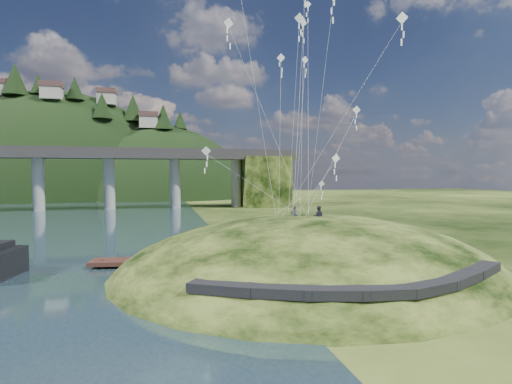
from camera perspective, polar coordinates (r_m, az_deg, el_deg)
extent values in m
plane|color=black|center=(32.94, -4.37, -12.84)|extent=(320.00, 320.00, 0.00)
ellipsoid|color=black|center=(37.29, 7.67, -13.38)|extent=(36.00, 32.00, 13.00)
cube|color=black|center=(24.56, -4.77, -13.40)|extent=(4.32, 3.62, 0.71)
cube|color=black|center=(23.65, 3.30, -13.88)|extent=(4.10, 2.97, 0.61)
cube|color=black|center=(23.80, 11.16, -13.84)|extent=(3.85, 2.37, 0.62)
cube|color=black|center=(24.82, 18.08, -13.33)|extent=(3.62, 1.83, 0.66)
cube|color=black|center=(26.63, 23.46, -12.29)|extent=(3.82, 2.27, 0.68)
cube|color=black|center=(29.17, 27.09, -10.86)|extent=(4.11, 2.97, 0.71)
cube|color=black|center=(32.25, 29.34, -9.57)|extent=(4.26, 3.43, 0.66)
cylinder|color=#97958F|center=(104.81, -28.67, 1.15)|extent=(2.60, 2.60, 13.00)
cylinder|color=#97958F|center=(101.95, -20.22, 1.28)|extent=(2.60, 2.60, 13.00)
cylinder|color=#97958F|center=(101.41, -11.48, 1.39)|extent=(2.60, 2.60, 13.00)
cylinder|color=#97958F|center=(103.22, -2.85, 1.47)|extent=(2.60, 2.60, 13.00)
cube|color=black|center=(104.91, 1.18, 1.49)|extent=(12.00, 11.00, 13.00)
ellipsoid|color=black|center=(161.79, -26.24, -2.78)|extent=(96.00, 68.00, 88.00)
ellipsoid|color=black|center=(150.49, -13.71, -4.50)|extent=(76.00, 56.00, 72.00)
cone|color=black|center=(155.60, -31.19, 13.64)|extent=(8.01, 8.01, 10.54)
cone|color=black|center=(152.94, -28.67, 13.38)|extent=(4.97, 4.97, 6.54)
cone|color=black|center=(148.35, -24.46, 13.34)|extent=(5.83, 5.83, 7.67)
cone|color=black|center=(141.13, -21.14, 11.45)|extent=(6.47, 6.47, 8.51)
cone|color=black|center=(147.22, -17.16, 11.40)|extent=(7.13, 7.13, 9.38)
cone|color=black|center=(141.63, -13.10, 10.42)|extent=(6.56, 6.56, 8.63)
cone|color=black|center=(147.35, -10.81, 10.07)|extent=(4.88, 4.88, 6.42)
cube|color=beige|center=(159.71, -32.59, 12.13)|extent=(6.00, 5.00, 4.00)
cube|color=brown|center=(160.19, -32.62, 13.08)|extent=(6.40, 5.40, 1.60)
cube|color=beige|center=(147.26, -27.17, 12.42)|extent=(6.00, 5.00, 4.00)
cube|color=brown|center=(147.75, -27.20, 13.45)|extent=(6.40, 5.40, 1.60)
cube|color=beige|center=(150.40, -20.55, 12.30)|extent=(6.00, 5.00, 4.00)
cube|color=brown|center=(150.88, -20.57, 13.31)|extent=(6.40, 5.40, 1.60)
cube|color=beige|center=(142.35, -15.09, 9.55)|extent=(6.00, 5.00, 4.00)
cube|color=brown|center=(142.69, -15.11, 10.63)|extent=(6.40, 5.40, 1.60)
cube|color=#331A15|center=(39.21, -11.72, -9.61)|extent=(15.47, 4.93, 0.38)
cylinder|color=#331A15|center=(40.65, -21.05, -9.69)|extent=(0.33, 0.33, 1.09)
cylinder|color=#331A15|center=(39.83, -16.47, -9.87)|extent=(0.33, 0.33, 1.09)
cylinder|color=#331A15|center=(39.27, -11.72, -10.00)|extent=(0.33, 0.33, 1.09)
cylinder|color=#331A15|center=(38.98, -6.87, -10.06)|extent=(0.33, 0.33, 1.09)
cylinder|color=#331A15|center=(38.97, -1.98, -10.04)|extent=(0.33, 0.33, 1.09)
imported|color=#262633|center=(36.16, 5.45, -1.96)|extent=(0.73, 0.54, 1.81)
imported|color=#262633|center=(35.92, 8.91, -1.97)|extent=(1.10, 1.00, 1.84)
cube|color=white|center=(44.28, 14.17, 11.30)|extent=(0.87, 0.19, 0.87)
cube|color=white|center=(44.19, 14.16, 10.51)|extent=(0.11, 0.04, 0.51)
cube|color=white|center=(44.11, 14.15, 9.71)|extent=(0.11, 0.04, 0.51)
cube|color=white|center=(44.04, 14.14, 8.91)|extent=(0.11, 0.04, 0.51)
cube|color=white|center=(34.45, 6.21, 23.48)|extent=(0.78, 0.26, 0.76)
cube|color=white|center=(34.26, 6.21, 22.61)|extent=(0.10, 0.03, 0.45)
cube|color=white|center=(34.07, 6.20, 21.74)|extent=(0.10, 0.03, 0.45)
cube|color=white|center=(33.90, 6.20, 20.85)|extent=(0.10, 0.03, 0.45)
cube|color=white|center=(31.44, 10.99, 24.97)|extent=(0.10, 0.05, 0.46)
cube|color=white|center=(31.23, 10.98, 24.01)|extent=(0.10, 0.05, 0.46)
cube|color=white|center=(31.03, 10.97, 23.05)|extent=(0.10, 0.05, 0.46)
cube|color=white|center=(37.96, 6.91, 24.98)|extent=(0.09, 0.03, 0.42)
cube|color=white|center=(32.43, 20.15, 22.31)|extent=(0.65, 0.57, 0.80)
cube|color=white|center=(32.24, 20.13, 21.34)|extent=(0.10, 0.06, 0.48)
cube|color=white|center=(32.05, 20.11, 20.36)|extent=(0.10, 0.06, 0.48)
cube|color=white|center=(31.88, 20.09, 19.36)|extent=(0.10, 0.06, 0.48)
cube|color=white|center=(47.56, 6.79, 22.88)|extent=(0.85, 0.30, 0.85)
cube|color=white|center=(47.35, 6.79, 22.17)|extent=(0.11, 0.08, 0.51)
cube|color=white|center=(47.14, 6.78, 21.46)|extent=(0.11, 0.08, 0.51)
cube|color=white|center=(46.95, 6.78, 20.74)|extent=(0.11, 0.08, 0.51)
cube|color=white|center=(35.27, 3.58, 18.59)|extent=(0.61, 0.39, 0.68)
cube|color=white|center=(35.14, 3.58, 17.82)|extent=(0.09, 0.05, 0.40)
cube|color=white|center=(35.01, 3.58, 17.05)|extent=(0.09, 0.05, 0.40)
cube|color=white|center=(34.90, 3.57, 16.27)|extent=(0.09, 0.05, 0.40)
cube|color=white|center=(34.44, 11.35, 4.74)|extent=(0.79, 0.16, 0.79)
cube|color=white|center=(34.42, 11.34, 3.80)|extent=(0.10, 0.05, 0.46)
cube|color=white|center=(34.42, 11.33, 2.86)|extent=(0.10, 0.05, 0.46)
cube|color=white|center=(34.42, 11.32, 1.93)|extent=(0.10, 0.05, 0.46)
cube|color=white|center=(41.32, 7.02, 18.22)|extent=(0.71, 0.15, 0.71)
cube|color=white|center=(41.19, 7.01, 17.54)|extent=(0.09, 0.05, 0.42)
cube|color=white|center=(41.06, 7.01, 16.86)|extent=(0.09, 0.05, 0.42)
cube|color=white|center=(40.94, 7.00, 16.17)|extent=(0.09, 0.05, 0.42)
cube|color=white|center=(42.41, 7.42, 25.02)|extent=(0.54, 0.46, 0.67)
cube|color=white|center=(42.23, 7.41, 24.42)|extent=(0.09, 0.06, 0.39)
cube|color=white|center=(42.05, 7.41, 23.81)|extent=(0.09, 0.06, 0.39)
cube|color=white|center=(41.88, 7.40, 23.20)|extent=(0.09, 0.06, 0.39)
cube|color=white|center=(37.74, -7.15, 5.85)|extent=(0.87, 0.30, 0.85)
cube|color=white|center=(37.71, -7.15, 4.91)|extent=(0.11, 0.04, 0.51)
cube|color=white|center=(37.70, -7.14, 3.97)|extent=(0.11, 0.04, 0.51)
cube|color=white|center=(37.69, -7.14, 3.03)|extent=(0.11, 0.04, 0.51)
cube|color=white|center=(30.24, -3.94, 22.93)|extent=(0.71, 0.23, 0.70)
cube|color=white|center=(30.07, -3.94, 22.02)|extent=(0.09, 0.06, 0.42)
cube|color=white|center=(29.90, -3.93, 21.10)|extent=(0.09, 0.06, 0.42)
cube|color=white|center=(29.75, -3.93, 20.17)|extent=(0.09, 0.06, 0.42)
cube|color=white|center=(42.93, 9.36, 1.16)|extent=(0.70, 0.24, 0.68)
cube|color=white|center=(42.95, 9.35, 0.51)|extent=(0.09, 0.04, 0.40)
cube|color=white|center=(42.97, 9.35, -0.15)|extent=(0.09, 0.04, 0.40)
cube|color=white|center=(43.00, 9.34, -0.81)|extent=(0.09, 0.04, 0.40)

